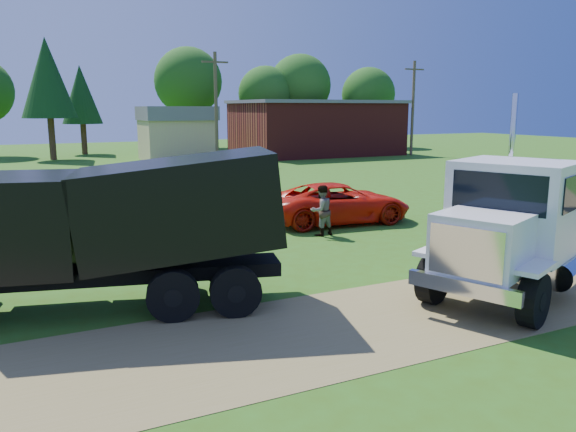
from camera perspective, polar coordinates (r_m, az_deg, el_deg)
name	(u,v)px	position (r m, az deg, el deg)	size (l,w,h in m)	color
ground	(456,305)	(13.94, 16.71, -8.63)	(140.00, 140.00, 0.00)	#335813
dirt_track	(456,305)	(13.93, 16.71, -8.61)	(120.00, 4.20, 0.01)	olive
white_semi_tractor	(515,228)	(14.75, 22.05, -1.12)	(8.22, 5.46, 4.92)	black
black_dump_truck	(112,224)	(13.24, -17.47, -0.78)	(8.51, 4.35, 3.61)	black
orange_pickup	(339,203)	(22.62, 5.20, 1.34)	(2.67, 5.80, 1.61)	red
spectator_b	(321,211)	(20.25, 3.40, 0.55)	(0.89, 0.70, 1.84)	#999999
brick_building	(316,127)	(56.51, 2.82, 8.98)	(15.40, 10.40, 5.30)	maroon
tan_shed	(177,132)	(51.31, -11.20, 8.33)	(6.20, 5.40, 4.70)	tan
utility_poles	(216,106)	(47.05, -7.32, 11.02)	(42.20, 0.28, 9.00)	#4E392C
tree_row	(158,88)	(60.96, -13.08, 12.54)	(58.07, 15.73, 11.40)	#3D2419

